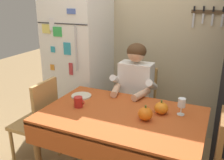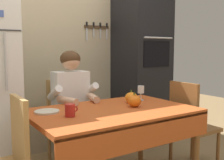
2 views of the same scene
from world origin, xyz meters
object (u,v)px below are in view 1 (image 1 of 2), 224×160
object	(u,v)px
seated_person	(134,90)
coffee_mug	(78,102)
chair_left_side	(39,119)
chair_behind_person	(138,103)
serving_tray	(81,96)
refrigerator	(79,62)
dining_table	(121,123)
wine_glass	(182,104)
pumpkin_large	(161,108)
pumpkin_medium	(145,114)

from	to	relation	value
seated_person	coffee_mug	size ratio (longest dim) A/B	11.65
seated_person	chair_left_side	distance (m)	1.04
chair_left_side	coffee_mug	size ratio (longest dim) A/B	8.70
chair_behind_person	serving_tray	distance (m)	0.76
serving_tray	refrigerator	bearing A→B (deg)	122.34
refrigerator	chair_behind_person	bearing A→B (deg)	-6.07
dining_table	serving_tray	world-z (taller)	serving_tray
chair_left_side	wine_glass	size ratio (longest dim) A/B	6.16
dining_table	seated_person	size ratio (longest dim) A/B	1.12
dining_table	wine_glass	world-z (taller)	wine_glass
chair_left_side	pumpkin_large	distance (m)	1.26
refrigerator	coffee_mug	distance (m)	1.05
pumpkin_large	seated_person	bearing A→B (deg)	132.90
wine_glass	refrigerator	bearing A→B (deg)	154.77
coffee_mug	dining_table	bearing A→B (deg)	2.41
seated_person	pumpkin_medium	size ratio (longest dim) A/B	9.56
pumpkin_large	refrigerator	bearing A→B (deg)	150.24
wine_glass	pumpkin_large	xyz separation A→B (m)	(-0.16, -0.05, -0.05)
seated_person	pumpkin_large	world-z (taller)	seated_person
wine_glass	serving_tray	bearing A→B (deg)	-179.63
pumpkin_medium	seated_person	bearing A→B (deg)	117.66
wine_glass	pumpkin_large	world-z (taller)	wine_glass
dining_table	serving_tray	xyz separation A→B (m)	(-0.52, 0.21, 0.09)
serving_tray	chair_left_side	bearing A→B (deg)	-149.40
chair_left_side	refrigerator	bearing A→B (deg)	93.13
chair_left_side	coffee_mug	bearing A→B (deg)	-0.04
pumpkin_large	serving_tray	world-z (taller)	pumpkin_large
pumpkin_large	pumpkin_medium	world-z (taller)	pumpkin_medium
coffee_mug	pumpkin_large	distance (m)	0.75
pumpkin_medium	serving_tray	size ratio (longest dim) A/B	0.64
seated_person	coffee_mug	bearing A→B (deg)	-116.91
dining_table	serving_tray	distance (m)	0.57
chair_left_side	serving_tray	bearing A→B (deg)	30.60
dining_table	seated_person	bearing A→B (deg)	99.39
refrigerator	pumpkin_large	size ratio (longest dim) A/B	14.32
chair_left_side	wine_glass	distance (m)	1.43
dining_table	chair_left_side	xyz separation A→B (m)	(-0.90, -0.02, -0.14)
coffee_mug	seated_person	bearing A→B (deg)	63.09
refrigerator	chair_behind_person	world-z (taller)	refrigerator
chair_left_side	serving_tray	world-z (taller)	chair_left_side
chair_left_side	coffee_mug	xyz separation A→B (m)	(0.49, -0.00, 0.28)
dining_table	seated_person	world-z (taller)	seated_person
refrigerator	chair_left_side	distance (m)	0.98
seated_person	coffee_mug	xyz separation A→B (m)	(-0.32, -0.62, 0.05)
serving_tray	seated_person	bearing A→B (deg)	43.25
chair_left_side	serving_tray	distance (m)	0.50
seated_person	chair_left_side	xyz separation A→B (m)	(-0.80, -0.62, -0.23)
chair_behind_person	pumpkin_medium	size ratio (longest dim) A/B	7.14
pumpkin_medium	chair_left_side	bearing A→B (deg)	-179.36
chair_behind_person	pumpkin_medium	world-z (taller)	chair_behind_person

